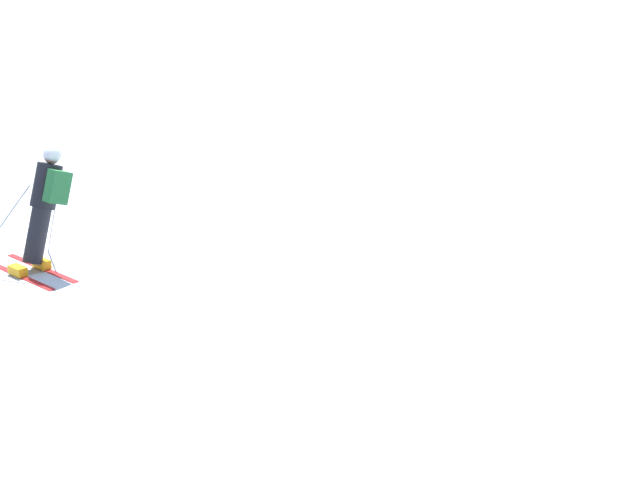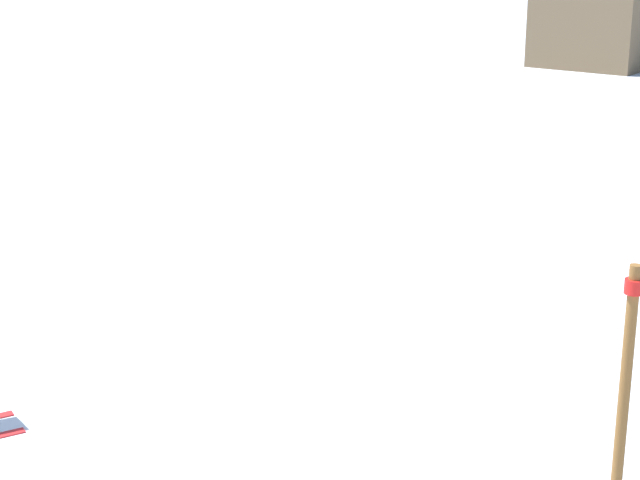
{
  "view_description": "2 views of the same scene",
  "coord_description": "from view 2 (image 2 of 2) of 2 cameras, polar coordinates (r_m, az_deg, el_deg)",
  "views": [
    {
      "loc": [
        10.35,
        7.46,
        4.33
      ],
      "look_at": [
        1.45,
        4.34,
        1.1
      ],
      "focal_mm": 50.0,
      "sensor_mm": 36.0,
      "label": 1
    },
    {
      "loc": [
        8.2,
        -4.03,
        4.01
      ],
      "look_at": [
        1.49,
        4.55,
        0.71
      ],
      "focal_mm": 60.0,
      "sensor_mm": 36.0,
      "label": 2
    }
  ],
  "objects": [
    {
      "name": "trail_marker",
      "position": [
        7.63,
        15.99,
        -7.1
      ],
      "size": [
        0.13,
        0.13,
        1.81
      ],
      "color": "brown",
      "rests_on": "ground"
    }
  ]
}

